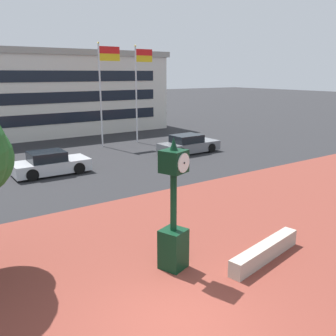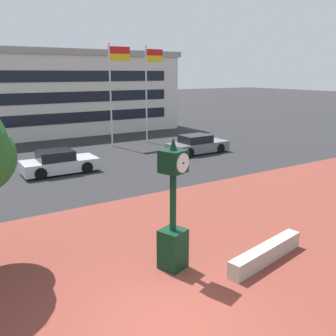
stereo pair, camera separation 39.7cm
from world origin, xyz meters
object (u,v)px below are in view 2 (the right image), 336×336
Objects in this scene: street_clock at (173,219)px; car_street_near at (59,163)px; car_street_far at (197,145)px; flagpole_primary at (113,84)px; flagpole_secondary at (148,86)px.

car_street_near is at bearing 68.51° from street_clock.
car_street_near is 9.66m from car_street_far.
car_street_near is (0.37, 12.10, -0.92)m from street_clock.
car_street_near is at bearing -136.60° from flagpole_primary.
flagpole_secondary reaches higher than car_street_near.
street_clock is 19.12m from flagpole_primary.
street_clock reaches higher than car_street_near.
car_street_far is at bearing 91.57° from car_street_near.
car_street_far is (9.66, 0.14, 0.00)m from car_street_near.
car_street_far is 6.78m from flagpole_secondary.
car_street_near is 0.55× the size of flagpole_secondary.
car_street_far is at bearing -56.34° from flagpole_primary.
street_clock reaches higher than car_street_far.
car_street_far is 0.59× the size of flagpole_secondary.
car_street_far is at bearing -82.70° from flagpole_secondary.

